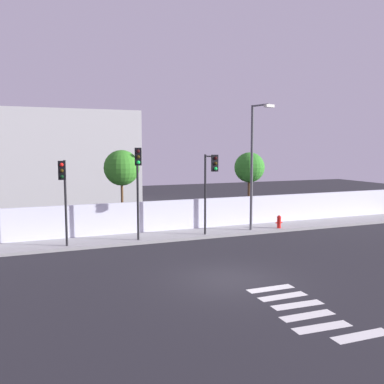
{
  "coord_description": "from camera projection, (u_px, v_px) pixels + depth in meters",
  "views": [
    {
      "loc": [
        -7.37,
        -14.36,
        5.13
      ],
      "look_at": [
        1.03,
        6.5,
        2.74
      ],
      "focal_mm": 39.71,
      "sensor_mm": 36.0,
      "label": 1
    }
  ],
  "objects": [
    {
      "name": "crosswalk_marking",
      "position": [
        304.0,
        310.0,
        13.42
      ],
      "size": [
        2.45,
        4.72,
        0.01
      ],
      "color": "silver",
      "rests_on": "ground"
    },
    {
      "name": "traffic_light_right",
      "position": [
        138.0,
        174.0,
        22.03
      ],
      "size": [
        0.42,
        1.1,
        4.94
      ],
      "color": "black",
      "rests_on": "sidewalk"
    },
    {
      "name": "traffic_light_left",
      "position": [
        64.0,
        184.0,
        20.53
      ],
      "size": [
        0.46,
        1.34,
        4.33
      ],
      "color": "black",
      "rests_on": "sidewalk"
    },
    {
      "name": "traffic_light_center",
      "position": [
        210.0,
        177.0,
        23.3
      ],
      "size": [
        0.34,
        1.54,
        4.57
      ],
      "color": "black",
      "rests_on": "sidewalk"
    },
    {
      "name": "roadside_tree_leftmost",
      "position": [
        122.0,
        168.0,
        25.3
      ],
      "size": [
        2.13,
        2.13,
        4.95
      ],
      "color": "brown",
      "rests_on": "ground"
    },
    {
      "name": "fire_hydrant",
      "position": [
        279.0,
        221.0,
        26.11
      ],
      "size": [
        0.44,
        0.26,
        0.79
      ],
      "color": "red",
      "rests_on": "sidewalk"
    },
    {
      "name": "sidewalk",
      "position": [
        164.0,
        236.0,
        24.08
      ],
      "size": [
        36.0,
        2.4,
        0.15
      ],
      "primitive_type": "cube",
      "color": "gray",
      "rests_on": "ground"
    },
    {
      "name": "roadside_tree_midleft",
      "position": [
        249.0,
        168.0,
        28.55
      ],
      "size": [
        2.03,
        2.03,
        4.77
      ],
      "color": "brown",
      "rests_on": "ground"
    },
    {
      "name": "street_lamp_curbside",
      "position": [
        254.0,
        159.0,
        25.04
      ],
      "size": [
        0.66,
        1.63,
        7.41
      ],
      "color": "#4C4C51",
      "rests_on": "sidewalk"
    },
    {
      "name": "perimeter_wall",
      "position": [
        157.0,
        216.0,
        25.17
      ],
      "size": [
        36.0,
        0.18,
        1.8
      ],
      "primitive_type": "cube",
      "color": "silver",
      "rests_on": "sidewalk"
    },
    {
      "name": "ground_plane",
      "position": [
        230.0,
        279.0,
        16.52
      ],
      "size": [
        80.0,
        80.0,
        0.0
      ],
      "primitive_type": "plane",
      "color": "black"
    },
    {
      "name": "low_building_distant",
      "position": [
        60.0,
        159.0,
        36.17
      ],
      "size": [
        12.79,
        6.0,
        8.16
      ],
      "primitive_type": "cube",
      "color": "#B0B0B0",
      "rests_on": "ground"
    }
  ]
}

